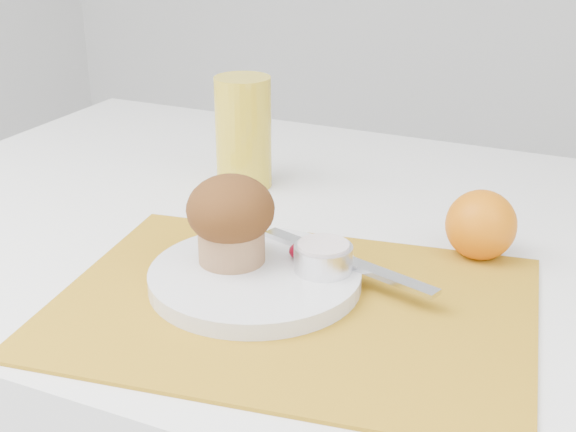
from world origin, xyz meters
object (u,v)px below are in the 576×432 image
at_px(plate, 255,277).
at_px(juice_glass, 243,132).
at_px(muffin, 231,218).
at_px(orange, 481,225).

bearing_deg(plate, juice_glass, 119.80).
bearing_deg(plate, muffin, 162.30).
height_order(plate, orange, orange).
bearing_deg(muffin, juice_glass, 115.14).
distance_m(plate, muffin, 0.07).
bearing_deg(orange, juice_glass, 164.99).
relative_size(plate, juice_glass, 1.45).
distance_m(orange, juice_glass, 0.35).
bearing_deg(muffin, orange, 35.74).
distance_m(plate, orange, 0.26).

